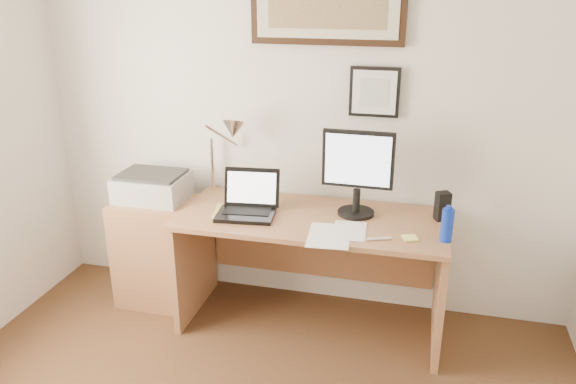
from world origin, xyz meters
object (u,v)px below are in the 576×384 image
(laptop, at_px, (248,205))
(printer, at_px, (152,186))
(book, at_px, (214,212))
(desk, at_px, (314,246))
(lcd_monitor, at_px, (358,169))
(side_cabinet, at_px, (158,251))
(water_bottle, at_px, (447,225))

(laptop, relative_size, printer, 0.83)
(book, height_order, desk, book)
(desk, xyz_separation_m, printer, (-1.08, 0.00, 0.30))
(book, xyz_separation_m, desk, (0.59, 0.18, -0.24))
(printer, bearing_deg, book, -19.72)
(laptop, bearing_deg, lcd_monitor, 12.57)
(side_cabinet, relative_size, laptop, 2.00)
(book, bearing_deg, water_bottle, -2.49)
(side_cabinet, bearing_deg, printer, 112.18)
(book, bearing_deg, desk, 16.81)
(water_bottle, height_order, desk, water_bottle)
(side_cabinet, distance_m, water_bottle, 1.91)
(side_cabinet, relative_size, printer, 1.66)
(book, height_order, lcd_monitor, lcd_monitor)
(book, xyz_separation_m, laptop, (0.20, 0.04, 0.05))
(desk, distance_m, lcd_monitor, 0.58)
(desk, distance_m, printer, 1.13)
(water_bottle, bearing_deg, book, 177.51)
(side_cabinet, xyz_separation_m, water_bottle, (1.84, -0.20, 0.48))
(side_cabinet, bearing_deg, water_bottle, -6.24)
(book, relative_size, printer, 0.53)
(book, bearing_deg, laptop, 12.13)
(side_cabinet, distance_m, desk, 1.08)
(book, distance_m, lcd_monitor, 0.90)
(side_cabinet, height_order, printer, printer)
(laptop, bearing_deg, book, -167.87)
(printer, bearing_deg, lcd_monitor, 0.30)
(side_cabinet, height_order, laptop, laptop)
(side_cabinet, relative_size, water_bottle, 3.95)
(water_bottle, bearing_deg, printer, 172.72)
(side_cabinet, xyz_separation_m, laptop, (0.68, -0.10, 0.44))
(water_bottle, relative_size, lcd_monitor, 0.36)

